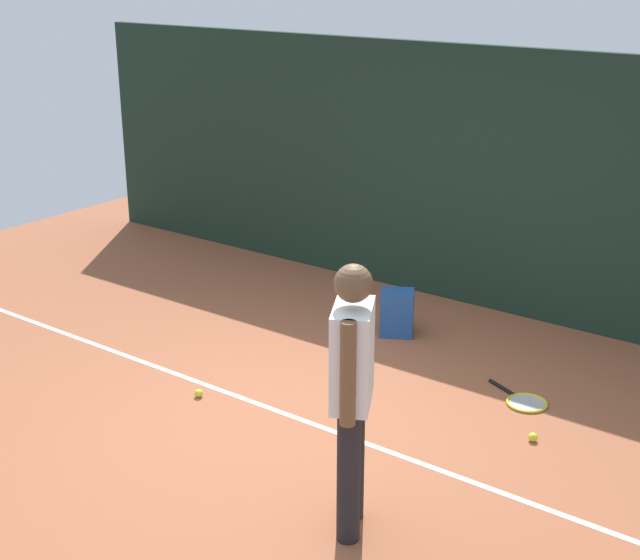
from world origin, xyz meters
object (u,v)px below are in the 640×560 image
object	(u,v)px
tennis_player	(352,385)
tennis_racket	(524,401)
tennis_ball_mid_court	(199,393)
backpack	(397,313)
tennis_ball_near_player	(370,365)
tennis_ball_by_fence	(533,437)

from	to	relation	value
tennis_player	tennis_racket	bearing A→B (deg)	-32.95
tennis_ball_mid_court	backpack	bearing A→B (deg)	73.36
backpack	tennis_ball_mid_court	world-z (taller)	backpack
backpack	tennis_ball_mid_court	bearing A→B (deg)	44.70
tennis_racket	tennis_ball_near_player	xyz separation A→B (m)	(-1.31, -0.20, 0.02)
tennis_player	tennis_racket	xyz separation A→B (m)	(0.17, 2.15, -0.95)
tennis_ball_near_player	tennis_ball_mid_court	xyz separation A→B (m)	(-0.80, -1.25, 0.00)
tennis_racket	tennis_ball_mid_court	distance (m)	2.56
tennis_racket	tennis_ball_by_fence	bearing A→B (deg)	-35.26
tennis_racket	backpack	bearing A→B (deg)	-175.35
tennis_player	tennis_ball_by_fence	distance (m)	1.94
tennis_player	tennis_ball_mid_court	distance (m)	2.27
tennis_player	tennis_racket	world-z (taller)	tennis_player
tennis_racket	backpack	size ratio (longest dim) A/B	1.43
backpack	tennis_ball_near_player	bearing A→B (deg)	76.74
tennis_player	backpack	distance (m)	3.11
tennis_player	backpack	world-z (taller)	tennis_player
tennis_ball_near_player	tennis_ball_mid_court	size ratio (longest dim) A/B	1.00
tennis_player	tennis_racket	size ratio (longest dim) A/B	2.70
tennis_racket	tennis_ball_by_fence	world-z (taller)	tennis_ball_by_fence
tennis_ball_mid_court	tennis_racket	bearing A→B (deg)	34.28
tennis_player	backpack	bearing A→B (deg)	-1.81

